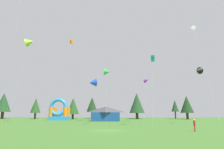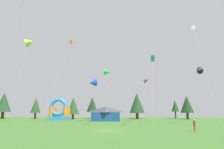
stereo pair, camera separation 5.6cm
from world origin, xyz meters
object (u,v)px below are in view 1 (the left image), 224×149
object	(u,v)px
kite_green_delta	(107,72)
kite_teal_box	(153,58)
kite_orange_box	(72,42)
inflatable_orange_dome	(59,112)
kite_white_diamond	(194,29)
kite_black_delta	(198,71)
kite_lime_delta	(30,42)
festival_tent	(106,114)
kite_purple_delta	(146,80)
kite_blue_delta	(93,83)
person_left_edge	(194,124)

from	to	relation	value
kite_green_delta	kite_teal_box	distance (m)	10.08
kite_orange_box	kite_teal_box	distance (m)	34.89
kite_green_delta	inflatable_orange_dome	bearing A→B (deg)	128.15
kite_white_diamond	kite_black_delta	bearing A→B (deg)	65.16
kite_lime_delta	festival_tent	world-z (taller)	kite_lime_delta
kite_orange_box	kite_teal_box	size ratio (longest dim) A/B	1.90
kite_orange_box	kite_purple_delta	size ratio (longest dim) A/B	2.07
kite_black_delta	festival_tent	size ratio (longest dim) A/B	1.59
kite_lime_delta	kite_white_diamond	world-z (taller)	kite_lime_delta
kite_blue_delta	inflatable_orange_dome	xyz separation A→B (m)	(-11.61, 7.95, -8.23)
kite_black_delta	inflatable_orange_dome	size ratio (longest dim) A/B	1.83
kite_orange_box	festival_tent	world-z (taller)	kite_orange_box
kite_green_delta	kite_orange_box	bearing A→B (deg)	123.29
inflatable_orange_dome	festival_tent	size ratio (longest dim) A/B	0.87
kite_green_delta	kite_blue_delta	world-z (taller)	kite_green_delta
kite_blue_delta	kite_green_delta	bearing A→B (deg)	-69.16
kite_black_delta	person_left_edge	xyz separation A→B (m)	(-6.32, -13.79, -10.42)
kite_white_diamond	kite_orange_box	bearing A→B (deg)	146.28
kite_white_diamond	kite_purple_delta	xyz separation A→B (m)	(-8.26, 16.84, -8.29)
person_left_edge	inflatable_orange_dome	distance (m)	44.92
kite_white_diamond	person_left_edge	world-z (taller)	kite_white_diamond
kite_black_delta	kite_lime_delta	distance (m)	40.14
kite_black_delta	kite_green_delta	bearing A→B (deg)	-175.17
kite_teal_box	kite_purple_delta	xyz separation A→B (m)	(0.98, 19.39, -1.36)
kite_lime_delta	inflatable_orange_dome	distance (m)	24.28
kite_purple_delta	kite_teal_box	bearing A→B (deg)	-92.90
kite_blue_delta	person_left_edge	bearing A→B (deg)	-54.00
inflatable_orange_dome	kite_orange_box	bearing A→B (deg)	-16.97
festival_tent	kite_purple_delta	bearing A→B (deg)	-1.09
kite_green_delta	kite_blue_delta	size ratio (longest dim) A/B	1.00
kite_blue_delta	kite_white_diamond	distance (m)	29.06
kite_orange_box	kite_purple_delta	distance (m)	27.45
kite_orange_box	person_left_edge	xyz separation A→B (m)	(26.65, -32.30, -24.12)
kite_white_diamond	person_left_edge	xyz separation A→B (m)	(-5.09, -11.13, -18.86)
person_left_edge	festival_tent	size ratio (longest dim) A/B	0.22
kite_black_delta	kite_blue_delta	world-z (taller)	kite_black_delta
kite_teal_box	festival_tent	distance (m)	24.87
kite_teal_box	inflatable_orange_dome	xyz separation A→B (m)	(-25.91, 24.77, -10.60)
kite_green_delta	person_left_edge	distance (m)	20.66
kite_black_delta	kite_orange_box	size ratio (longest dim) A/B	0.48
kite_lime_delta	inflatable_orange_dome	size ratio (longest dim) A/B	3.09
kite_lime_delta	kite_orange_box	world-z (taller)	kite_orange_box
kite_black_delta	kite_orange_box	xyz separation A→B (m)	(-32.97, 18.51, 13.71)
kite_lime_delta	person_left_edge	bearing A→B (deg)	-26.62
kite_purple_delta	inflatable_orange_dome	world-z (taller)	kite_purple_delta
kite_black_delta	kite_lime_delta	world-z (taller)	kite_lime_delta
inflatable_orange_dome	kite_white_diamond	bearing A→B (deg)	-32.30
kite_white_diamond	person_left_edge	bearing A→B (deg)	-114.57
kite_teal_box	person_left_edge	bearing A→B (deg)	-64.14
kite_orange_box	person_left_edge	distance (m)	48.33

